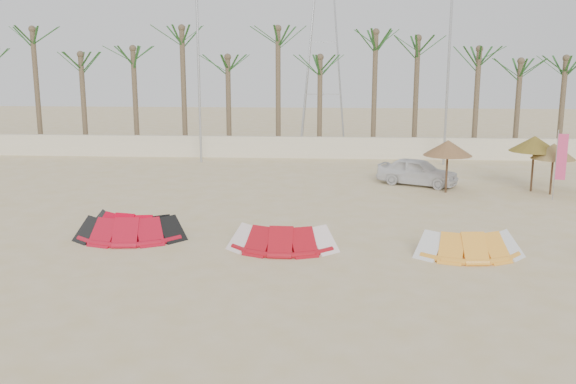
# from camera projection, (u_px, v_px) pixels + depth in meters

# --- Properties ---
(ground) EXTENTS (120.00, 120.00, 0.00)m
(ground) POSITION_uv_depth(u_px,v_px,m) (274.00, 284.00, 17.61)
(ground) COLOR beige
(ground) RESTS_ON ground
(boundary_wall) EXTENTS (60.00, 0.30, 1.30)m
(boundary_wall) POSITION_uv_depth(u_px,v_px,m) (305.00, 147.00, 38.94)
(boundary_wall) COLOR beige
(boundary_wall) RESTS_ON ground
(palm_line) EXTENTS (52.00, 4.00, 7.70)m
(palm_line) POSITION_uv_depth(u_px,v_px,m) (317.00, 50.00, 39.14)
(palm_line) COLOR brown
(palm_line) RESTS_ON ground
(lamp_b) EXTENTS (1.25, 0.14, 11.00)m
(lamp_b) POSITION_uv_depth(u_px,v_px,m) (199.00, 62.00, 36.29)
(lamp_b) COLOR #A5A8AD
(lamp_b) RESTS_ON ground
(lamp_c) EXTENTS (1.25, 0.14, 11.00)m
(lamp_c) POSITION_uv_depth(u_px,v_px,m) (449.00, 62.00, 35.40)
(lamp_c) COLOR #A5A8AD
(lamp_c) RESTS_ON ground
(pylon) EXTENTS (3.00, 3.00, 14.00)m
(pylon) POSITION_uv_depth(u_px,v_px,m) (323.00, 145.00, 44.87)
(pylon) COLOR #A5A8AD
(pylon) RESTS_ON ground
(kite_red_left) EXTENTS (3.52, 2.14, 0.90)m
(kite_red_left) POSITION_uv_depth(u_px,v_px,m) (131.00, 222.00, 22.41)
(kite_red_left) COLOR red
(kite_red_left) RESTS_ON ground
(kite_red_mid) EXTENTS (3.68, 1.80, 0.90)m
(kite_red_mid) POSITION_uv_depth(u_px,v_px,m) (132.00, 226.00, 21.94)
(kite_red_mid) COLOR #B10C20
(kite_red_mid) RESTS_ON ground
(kite_red_right) EXTENTS (3.43, 1.61, 0.90)m
(kite_red_right) POSITION_uv_depth(u_px,v_px,m) (283.00, 235.00, 20.82)
(kite_red_right) COLOR #A90E19
(kite_red_right) RESTS_ON ground
(kite_orange) EXTENTS (3.35, 1.75, 0.90)m
(kite_orange) POSITION_uv_depth(u_px,v_px,m) (468.00, 242.00, 20.12)
(kite_orange) COLOR #FFA32F
(kite_orange) RESTS_ON ground
(parasol_left) EXTENTS (2.21, 2.21, 2.41)m
(parasol_left) POSITION_uv_depth(u_px,v_px,m) (448.00, 148.00, 28.85)
(parasol_left) COLOR #4C331E
(parasol_left) RESTS_ON ground
(parasol_mid) EXTENTS (1.95, 1.95, 2.32)m
(parasol_mid) POSITION_uv_depth(u_px,v_px,m) (554.00, 151.00, 28.47)
(parasol_mid) COLOR #4C331E
(parasol_mid) RESTS_ON ground
(parasol_right) EXTENTS (2.25, 2.25, 2.56)m
(parasol_right) POSITION_uv_depth(u_px,v_px,m) (534.00, 144.00, 29.09)
(parasol_right) COLOR #4C331E
(parasol_right) RESTS_ON ground
(flag_pink) EXTENTS (0.45, 0.11, 3.05)m
(flag_pink) POSITION_uv_depth(u_px,v_px,m) (560.00, 159.00, 27.42)
(flag_pink) COLOR #A5A8AD
(flag_pink) RESTS_ON ground
(car) EXTENTS (4.13, 3.09, 1.31)m
(car) POSITION_uv_depth(u_px,v_px,m) (418.00, 172.00, 30.85)
(car) COLOR silver
(car) RESTS_ON ground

